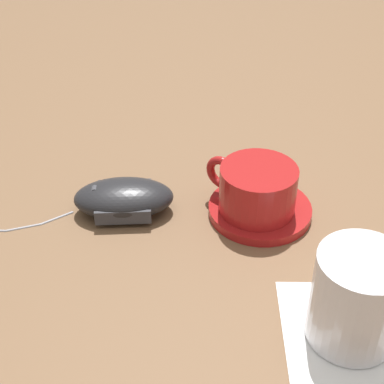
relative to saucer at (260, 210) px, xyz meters
name	(u,v)px	position (x,y,z in m)	size (l,w,h in m)	color
ground_plane	(245,284)	(0.11, -0.04, -0.01)	(3.00, 3.00, 0.00)	brown
saucer	(260,210)	(0.00, 0.00, 0.00)	(0.12, 0.12, 0.01)	maroon
coffee_cup	(256,188)	(0.00, -0.01, 0.03)	(0.09, 0.10, 0.06)	maroon
computer_mouse	(124,198)	(-0.02, -0.16, 0.01)	(0.07, 0.12, 0.04)	black
napkin_under_glass	(352,332)	(0.19, 0.06, 0.00)	(0.13, 0.13, 0.00)	white
drinking_glass	(357,298)	(0.19, 0.05, 0.04)	(0.08, 0.08, 0.09)	silver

